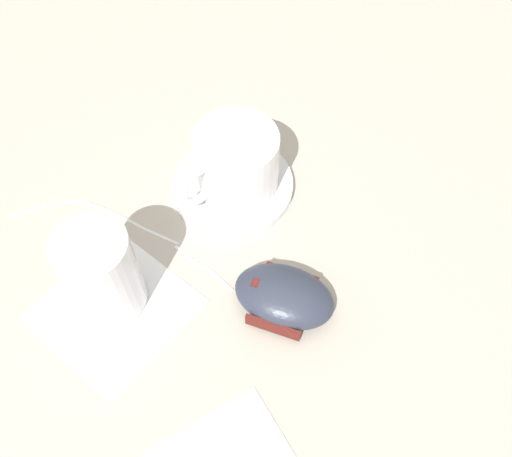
# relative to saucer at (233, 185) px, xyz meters

# --- Properties ---
(ground_plane) EXTENTS (3.00, 3.00, 0.00)m
(ground_plane) POSITION_rel_saucer_xyz_m (-0.05, 0.10, -0.01)
(ground_plane) COLOR #B2A899
(saucer) EXTENTS (0.14, 0.14, 0.01)m
(saucer) POSITION_rel_saucer_xyz_m (0.00, 0.00, 0.00)
(saucer) COLOR white
(saucer) RESTS_ON ground
(coffee_cup) EXTENTS (0.09, 0.12, 0.07)m
(coffee_cup) POSITION_rel_saucer_xyz_m (-0.00, -0.00, 0.04)
(coffee_cup) COLOR white
(coffee_cup) RESTS_ON saucer
(computer_mouse) EXTENTS (0.11, 0.08, 0.04)m
(computer_mouse) POSITION_rel_saucer_xyz_m (-0.12, 0.10, 0.01)
(computer_mouse) COLOR #2D3342
(computer_mouse) RESTS_ON ground
(mouse_cable) EXTENTS (0.26, 0.06, 0.00)m
(mouse_cable) POSITION_rel_saucer_xyz_m (0.07, 0.10, -0.00)
(mouse_cable) COLOR white
(mouse_cable) RESTS_ON ground
(napkin_under_glass) EXTENTS (0.16, 0.16, 0.00)m
(napkin_under_glass) POSITION_rel_saucer_xyz_m (0.03, 0.19, -0.00)
(napkin_under_glass) COLOR white
(napkin_under_glass) RESTS_ON ground
(drinking_glass) EXTENTS (0.07, 0.07, 0.10)m
(drinking_glass) POSITION_rel_saucer_xyz_m (0.04, 0.18, 0.05)
(drinking_glass) COLOR silver
(drinking_glass) RESTS_ON napkin_under_glass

